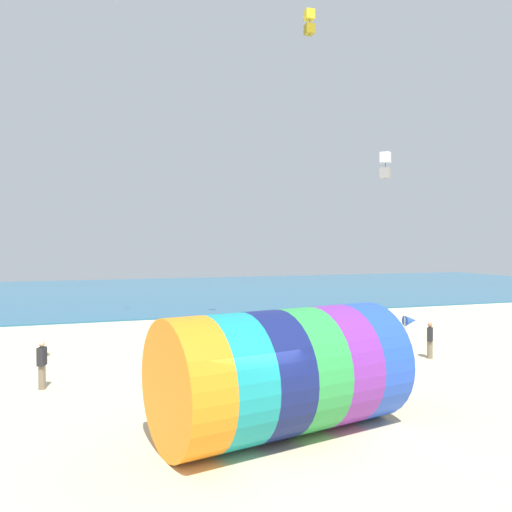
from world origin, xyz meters
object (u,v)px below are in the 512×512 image
Objects in this scene: kite_white_box at (385,165)px; bystander_mid_beach at (430,340)px; giant_inflatable_tube at (282,372)px; kite_handler at (368,374)px; kite_yellow_box at (309,22)px; bystander_near_water at (42,364)px; cooler_box at (392,398)px; beach_flag at (410,324)px.

kite_white_box is 0.87× the size of bystander_mid_beach.
giant_inflatable_tube is 4.25× the size of kite_handler.
kite_yellow_box reaches higher than bystander_near_water.
kite_white_box reaches higher than cooler_box.
beach_flag is (1.92, 0.48, 1.43)m from kite_handler.
kite_handler is 3.14× the size of cooler_box.
bystander_near_water is 0.66× the size of beach_flag.
kite_yellow_box is at bearing 81.57° from kite_handler.
kite_yellow_box is 2.18× the size of cooler_box.
kite_white_box is at bearing 90.03° from bystander_mid_beach.
bystander_mid_beach is (0.00, -3.46, -8.12)m from kite_white_box.
kite_white_box reaches higher than giant_inflatable_tube.
kite_yellow_box is at bearing 9.84° from bystander_near_water.
beach_flag is (-3.73, -3.67, 1.47)m from bystander_mid_beach.
giant_inflatable_tube is at bearing -147.59° from bystander_mid_beach.
bystander_near_water is 3.23× the size of cooler_box.
kite_yellow_box is 0.45× the size of beach_flag.
kite_yellow_box reaches higher than cooler_box.
beach_flag is at bearing 21.93° from giant_inflatable_tube.
cooler_box is at bearing -143.54° from beach_flag.
beach_flag reaches higher than bystander_near_water.
kite_handler is at bearing -166.01° from beach_flag.
kite_handler reaches higher than bystander_mid_beach.
giant_inflatable_tube is 6.13× the size of kite_yellow_box.
giant_inflatable_tube reaches higher than bystander_near_water.
bystander_mid_beach is 5.44m from beach_flag.
giant_inflatable_tube reaches higher than cooler_box.
giant_inflatable_tube is at bearing -134.82° from kite_white_box.
bystander_mid_beach is 3.01× the size of cooler_box.
kite_white_box is (5.65, 7.61, 8.08)m from kite_handler.
kite_white_box reaches higher than bystander_near_water.
kite_yellow_box is at bearing 153.27° from bystander_mid_beach.
kite_white_box is at bearing 57.76° from cooler_box.
beach_flag is at bearing -135.47° from bystander_mid_beach.
kite_yellow_box is 16.26m from cooler_box.
giant_inflatable_tube is 13.35× the size of cooler_box.
kite_handler is 1.00m from cooler_box.
kite_white_box is at bearing 62.39° from beach_flag.
kite_handler is 2.44m from beach_flag.
kite_white_box is 10.44m from beach_flag.
kite_yellow_box reaches higher than beach_flag.
bystander_near_water is at bearing -169.13° from kite_white_box.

